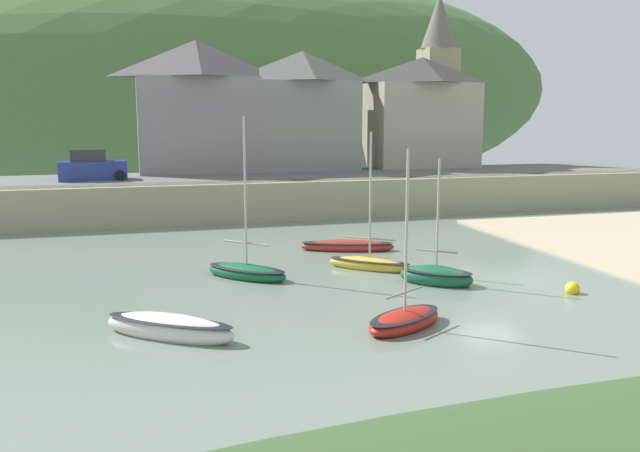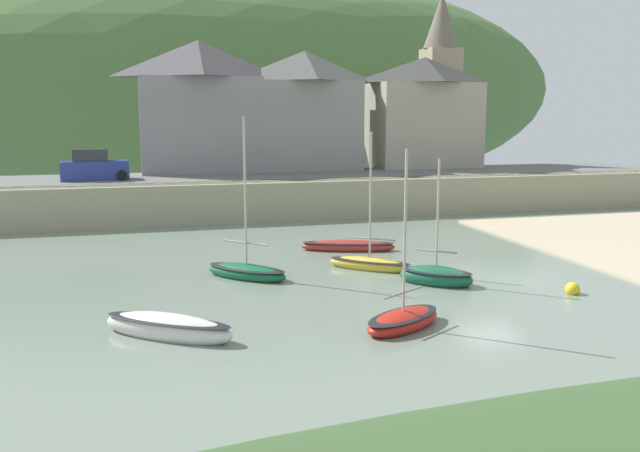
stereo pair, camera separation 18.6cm
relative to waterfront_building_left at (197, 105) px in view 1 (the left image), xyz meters
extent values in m
cube|color=slate|center=(9.40, -25.20, -7.13)|extent=(48.00, 40.00, 0.06)
cube|color=gray|center=(9.40, -8.20, -5.90)|extent=(48.00, 2.40, 2.40)
cube|color=#606060|center=(9.40, -4.50, -4.75)|extent=(48.00, 9.00, 0.10)
ellipsoid|color=#4C703A|center=(5.13, 30.00, 2.17)|extent=(80.00, 44.00, 26.49)
cube|color=gray|center=(0.00, 0.00, -1.37)|extent=(8.38, 5.27, 6.66)
pyramid|color=#524C4F|center=(0.00, 0.00, 3.24)|extent=(8.68, 5.57, 2.57)
cube|color=gray|center=(7.72, 0.00, -1.47)|extent=(7.58, 5.22, 6.46)
pyramid|color=#4E514A|center=(7.72, 0.00, 2.86)|extent=(7.88, 5.52, 2.20)
cube|color=#A09886|center=(17.25, 0.00, -1.48)|extent=(8.06, 5.00, 6.44)
pyramid|color=#3D3C3A|center=(17.25, 0.00, 2.72)|extent=(8.36, 5.30, 1.96)
cube|color=#9A8D6A|center=(20.42, 4.00, 0.03)|extent=(2.80, 2.80, 9.45)
cone|color=#665B51|center=(20.42, 4.00, 7.00)|extent=(3.00, 3.00, 4.49)
ellipsoid|color=gold|center=(5.04, -22.62, -6.91)|extent=(3.43, 3.10, 0.68)
ellipsoid|color=black|center=(5.04, -22.62, -6.73)|extent=(3.36, 3.04, 0.12)
cylinder|color=#B2A893|center=(5.04, -22.62, -3.92)|extent=(0.09, 0.09, 5.32)
cylinder|color=gray|center=(5.04, -22.62, -5.76)|extent=(1.79, 1.52, 0.07)
ellipsoid|color=#165436|center=(6.76, -25.60, -6.85)|extent=(3.11, 2.97, 0.91)
ellipsoid|color=black|center=(6.76, -25.60, -6.60)|extent=(3.05, 2.91, 0.12)
cylinder|color=#B2A893|center=(6.76, -25.60, -4.29)|extent=(0.09, 0.09, 4.20)
cylinder|color=gray|center=(6.76, -25.60, -5.81)|extent=(1.29, 1.14, 0.07)
ellipsoid|color=#A92117|center=(3.46, -30.37, -6.91)|extent=(3.41, 2.82, 0.70)
ellipsoid|color=black|center=(3.46, -30.37, -6.72)|extent=(3.35, 2.76, 0.12)
cylinder|color=#B2A893|center=(3.46, -30.37, -4.04)|extent=(0.09, 0.09, 5.03)
cylinder|color=gray|center=(3.46, -30.37, -5.97)|extent=(1.69, 1.09, 0.07)
ellipsoid|color=#145832|center=(-0.28, -22.71, -6.90)|extent=(3.57, 3.52, 0.72)
ellipsoid|color=black|center=(-0.28, -22.71, -6.71)|extent=(3.50, 3.45, 0.12)
cylinder|color=#B2A893|center=(-0.28, -22.71, -3.57)|extent=(0.09, 0.09, 5.95)
cylinder|color=gray|center=(-0.28, -22.71, -5.66)|extent=(1.62, 1.58, 0.07)
ellipsoid|color=maroon|center=(5.33, -18.56, -6.92)|extent=(4.69, 2.47, 0.67)
ellipsoid|color=black|center=(5.33, -18.56, -6.73)|extent=(4.60, 2.42, 0.12)
ellipsoid|color=silver|center=(-3.69, -29.39, -6.84)|extent=(4.16, 3.41, 0.94)
ellipsoid|color=black|center=(-3.69, -29.39, -6.59)|extent=(4.07, 3.34, 0.12)
cube|color=navy|center=(-7.07, -4.50, -4.10)|extent=(4.23, 2.04, 1.20)
cube|color=#282D33|center=(-7.32, -4.50, -3.15)|extent=(2.22, 1.67, 0.80)
cylinder|color=black|center=(-5.42, -3.70, -4.38)|extent=(0.64, 0.22, 0.64)
cylinder|color=black|center=(-5.42, -5.30, -4.38)|extent=(0.64, 0.22, 0.64)
cylinder|color=black|center=(-8.72, -3.70, -4.38)|extent=(0.64, 0.22, 0.64)
cylinder|color=black|center=(-8.72, -5.30, -4.38)|extent=(0.64, 0.22, 0.64)
sphere|color=yellow|center=(11.02, -28.30, -6.94)|extent=(0.54, 0.54, 0.54)
camera|label=1|loc=(-4.46, -49.22, -0.43)|focal=37.82mm
camera|label=2|loc=(-4.28, -49.27, -0.43)|focal=37.82mm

